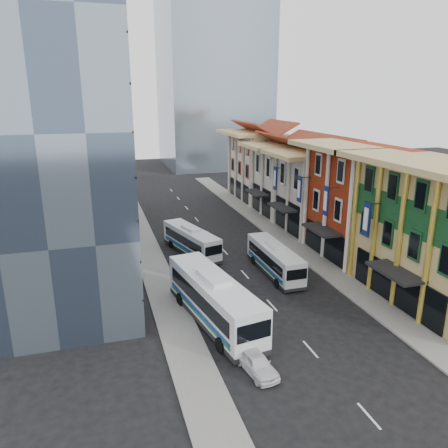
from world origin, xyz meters
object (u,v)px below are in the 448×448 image
object	(u,v)px
office_tower	(51,122)
bus_left_near	(214,298)
bus_right	(275,259)
sedan_left	(257,363)
bus_left_far	(191,240)
shophouse_tan	(442,235)

from	to	relation	value
office_tower	bus_left_near	distance (m)	21.22
bus_left_near	bus_right	bearing A→B (deg)	32.70
sedan_left	bus_left_near	bearing A→B (deg)	87.27
office_tower	sedan_left	bearing A→B (deg)	-57.40
bus_right	sedan_left	bearing A→B (deg)	-117.56
bus_right	bus_left_near	bearing A→B (deg)	-138.29
office_tower	bus_left_near	xyz separation A→B (m)	(11.50, -12.23, -12.98)
bus_left_near	bus_left_far	world-z (taller)	bus_left_near
bus_left_near	bus_right	size ratio (longest dim) A/B	1.29
bus_left_near	bus_left_far	bearing A→B (deg)	74.30
office_tower	bus_right	bearing A→B (deg)	-12.94
bus_left_far	sedan_left	distance (m)	22.88
bus_right	shophouse_tan	bearing A→B (deg)	-40.92
shophouse_tan	office_tower	xyz separation A→B (m)	(-31.00, 14.00, 9.00)
office_tower	sedan_left	world-z (taller)	office_tower
bus_right	sedan_left	world-z (taller)	bus_right
shophouse_tan	sedan_left	distance (m)	20.10
bus_left_near	bus_left_far	distance (m)	15.81
shophouse_tan	bus_right	distance (m)	15.19
shophouse_tan	sedan_left	size ratio (longest dim) A/B	3.58
bus_left_far	shophouse_tan	bearing A→B (deg)	-59.93
bus_left_far	sedan_left	world-z (taller)	bus_left_far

